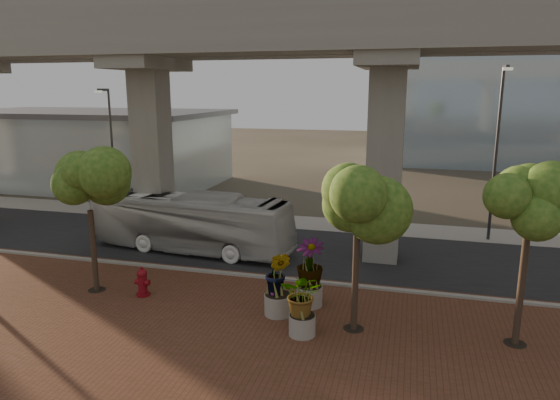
# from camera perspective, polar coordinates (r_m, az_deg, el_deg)

# --- Properties ---
(ground) EXTENTS (160.00, 160.00, 0.00)m
(ground) POSITION_cam_1_polar(r_m,az_deg,el_deg) (24.05, -3.45, -7.04)
(ground) COLOR #373228
(ground) RESTS_ON ground
(brick_plaza) EXTENTS (70.00, 13.00, 0.06)m
(brick_plaza) POSITION_cam_1_polar(r_m,az_deg,el_deg) (17.26, -12.13, -15.42)
(brick_plaza) COLOR brown
(brick_plaza) RESTS_ON ground
(asphalt_road) EXTENTS (90.00, 8.00, 0.04)m
(asphalt_road) POSITION_cam_1_polar(r_m,az_deg,el_deg) (25.84, -2.05, -5.58)
(asphalt_road) COLOR black
(asphalt_road) RESTS_ON ground
(curb_strip) EXTENTS (70.00, 0.25, 0.16)m
(curb_strip) POSITION_cam_1_polar(r_m,az_deg,el_deg) (22.25, -5.09, -8.50)
(curb_strip) COLOR gray
(curb_strip) RESTS_ON ground
(far_sidewalk) EXTENTS (90.00, 3.00, 0.06)m
(far_sidewalk) POSITION_cam_1_polar(r_m,az_deg,el_deg) (30.92, 0.92, -2.51)
(far_sidewalk) COLOR gray
(far_sidewalk) RESTS_ON ground
(transit_viaduct) EXTENTS (72.00, 5.60, 12.40)m
(transit_viaduct) POSITION_cam_1_polar(r_m,az_deg,el_deg) (24.58, -2.19, 10.74)
(transit_viaduct) COLOR gray
(transit_viaduct) RESTS_ON ground
(station_pavilion) EXTENTS (23.00, 13.00, 6.30)m
(station_pavilion) POSITION_cam_1_polar(r_m,az_deg,el_deg) (46.57, -21.04, 5.73)
(station_pavilion) COLOR #A4B4BB
(station_pavilion) RESTS_ON ground
(transit_bus) EXTENTS (10.76, 3.49, 2.95)m
(transit_bus) POSITION_cam_1_polar(r_m,az_deg,el_deg) (25.55, -10.21, -2.58)
(transit_bus) COLOR silver
(transit_bus) RESTS_ON ground
(fire_hydrant) EXTENTS (0.59, 0.53, 1.18)m
(fire_hydrant) POSITION_cam_1_polar(r_m,az_deg,el_deg) (20.63, -15.45, -9.01)
(fire_hydrant) COLOR maroon
(fire_hydrant) RESTS_ON ground
(planter_front) EXTENTS (1.99, 1.99, 2.18)m
(planter_front) POSITION_cam_1_polar(r_m,az_deg,el_deg) (16.64, 2.58, -11.05)
(planter_front) COLOR gray
(planter_front) RESTS_ON ground
(planter_right) EXTENTS (2.42, 2.42, 2.58)m
(planter_right) POSITION_cam_1_polar(r_m,az_deg,el_deg) (18.73, 3.41, -7.53)
(planter_right) COLOR #B0AD9F
(planter_right) RESTS_ON ground
(planter_left) EXTENTS (2.18, 2.18, 2.40)m
(planter_left) POSITION_cam_1_polar(r_m,az_deg,el_deg) (18.00, -0.25, -8.73)
(planter_left) COLOR #ADAB9D
(planter_left) RESTS_ON ground
(street_tree_near_west) EXTENTS (3.24, 3.24, 5.77)m
(street_tree_near_west) POSITION_cam_1_polar(r_m,az_deg,el_deg) (20.78, -21.06, 1.38)
(street_tree_near_west) COLOR #423226
(street_tree_near_west) RESTS_ON ground
(street_tree_near_east) EXTENTS (3.53, 3.53, 6.14)m
(street_tree_near_east) POSITION_cam_1_polar(r_m,az_deg,el_deg) (16.24, 8.91, 0.02)
(street_tree_near_east) COLOR #423226
(street_tree_near_east) RESTS_ON ground
(street_tree_far_east) EXTENTS (3.08, 3.08, 5.87)m
(street_tree_far_east) POSITION_cam_1_polar(r_m,az_deg,el_deg) (16.85, 26.65, -0.94)
(street_tree_far_east) COLOR #423226
(street_tree_far_east) RESTS_ON ground
(streetlamp_west) EXTENTS (0.40, 1.17, 8.07)m
(streetlamp_west) POSITION_cam_1_polar(r_m,az_deg,el_deg) (32.47, -18.75, 5.96)
(streetlamp_west) COLOR #2F2E33
(streetlamp_west) RESTS_ON ground
(streetlamp_east) EXTENTS (0.45, 1.33, 9.18)m
(streetlamp_east) POSITION_cam_1_polar(r_m,az_deg,el_deg) (28.46, 23.59, 6.06)
(streetlamp_east) COLOR #2B2C30
(streetlamp_east) RESTS_ON ground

